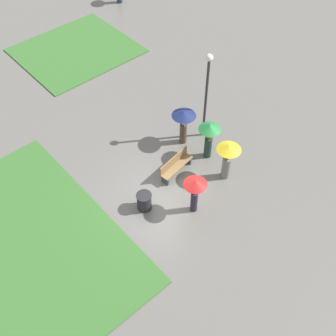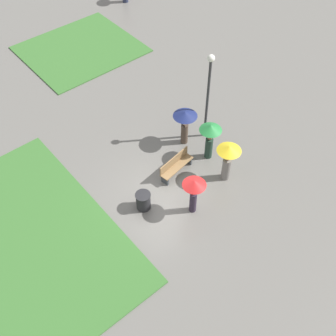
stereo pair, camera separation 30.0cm
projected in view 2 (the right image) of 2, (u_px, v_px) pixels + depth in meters
ground_plane at (161, 195)px, 17.98m from camera, size 90.00×90.00×0.00m
lawn_patch_near at (5, 255)px, 16.03m from camera, size 8.11×9.73×0.06m
lawn_patch_far at (81, 49)px, 25.24m from camera, size 6.47×5.87×0.06m
park_bench at (176, 165)px, 18.48m from camera, size 1.83×0.68×0.90m
lamp_post at (209, 87)px, 18.23m from camera, size 0.32×0.32×4.51m
trash_bin at (143, 201)px, 17.25m from camera, size 0.65×0.65×0.82m
crowd_person_yellow at (228, 157)px, 17.62m from camera, size 1.04×1.04×1.95m
crowd_person_navy at (185, 121)px, 19.08m from camera, size 1.12×1.12×1.85m
crowd_person_red at (194, 189)px, 16.41m from camera, size 0.96×0.96×1.89m
crowd_person_green at (210, 135)px, 18.43m from camera, size 1.00×1.00×1.94m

